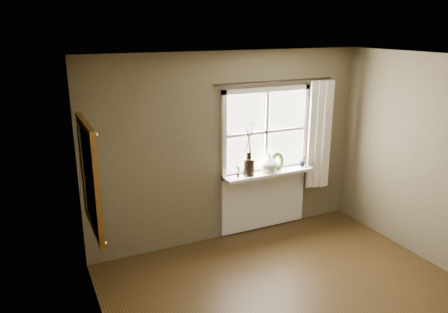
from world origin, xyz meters
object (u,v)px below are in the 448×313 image
(cream_vase, at_px, (269,163))
(wreath, at_px, (277,163))
(gilt_mirror, at_px, (89,177))
(dark_jug, at_px, (249,167))

(cream_vase, relative_size, wreath, 1.05)
(cream_vase, distance_m, wreath, 0.17)
(wreath, height_order, gilt_mirror, gilt_mirror)
(cream_vase, bearing_deg, gilt_mirror, -166.63)
(gilt_mirror, bearing_deg, dark_jug, 15.25)
(dark_jug, xyz_separation_m, cream_vase, (0.32, 0.00, 0.02))
(cream_vase, xyz_separation_m, gilt_mirror, (-2.51, -0.60, 0.36))
(wreath, distance_m, gilt_mirror, 2.78)
(cream_vase, distance_m, gilt_mirror, 2.61)
(dark_jug, distance_m, wreath, 0.49)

